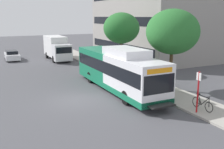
% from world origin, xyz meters
% --- Properties ---
extents(ground_plane, '(120.00, 120.00, 0.00)m').
position_xyz_m(ground_plane, '(0.00, 8.00, 0.00)').
color(ground_plane, '#4C4C51').
extents(sidewalk_curb, '(3.00, 56.00, 0.14)m').
position_xyz_m(sidewalk_curb, '(7.00, 6.00, 0.07)').
color(sidewalk_curb, '#A8A399').
rests_on(sidewalk_curb, ground).
extents(transit_bus, '(2.58, 12.25, 3.65)m').
position_xyz_m(transit_bus, '(3.90, 1.08, 1.70)').
color(transit_bus, white).
rests_on(transit_bus, ground).
extents(bus_stop_sign_pole, '(0.10, 0.36, 2.60)m').
position_xyz_m(bus_stop_sign_pole, '(5.84, -5.97, 1.65)').
color(bus_stop_sign_pole, red).
rests_on(bus_stop_sign_pole, sidewalk_curb).
extents(bicycle_parked, '(0.52, 1.76, 1.02)m').
position_xyz_m(bicycle_parked, '(6.51, -5.77, 0.56)').
color(bicycle_parked, black).
rests_on(bicycle_parked, sidewalk_curb).
extents(street_tree_near_stop, '(4.23, 4.23, 6.47)m').
position_xyz_m(street_tree_near_stop, '(7.84, -0.84, 4.79)').
color(street_tree_near_stop, '#4C3823').
rests_on(street_tree_near_stop, sidewalk_curb).
extents(street_tree_mid_block, '(3.90, 3.90, 6.29)m').
position_xyz_m(street_tree_mid_block, '(7.66, 7.45, 4.76)').
color(street_tree_mid_block, '#4C3823').
rests_on(street_tree_mid_block, sidewalk_curb).
extents(parked_car_far_lane, '(1.80, 4.50, 1.33)m').
position_xyz_m(parked_car_far_lane, '(-2.49, 21.00, 0.66)').
color(parked_car_far_lane, silver).
rests_on(parked_car_far_lane, ground).
extents(box_truck_background, '(2.32, 7.01, 3.25)m').
position_xyz_m(box_truck_background, '(3.30, 18.49, 1.74)').
color(box_truck_background, silver).
rests_on(box_truck_background, ground).
extents(lattice_comm_tower, '(1.10, 1.10, 27.69)m').
position_xyz_m(lattice_comm_tower, '(18.60, 31.88, 9.17)').
color(lattice_comm_tower, '#B7B7BC').
rests_on(lattice_comm_tower, ground).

